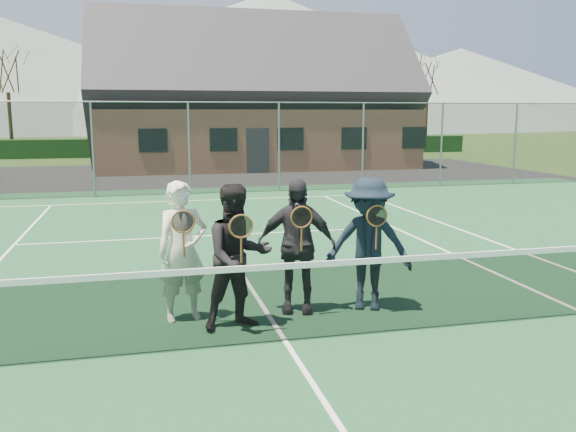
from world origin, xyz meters
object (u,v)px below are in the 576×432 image
tennis_net (285,299)px  player_d (368,244)px  player_a (183,251)px  player_b (238,257)px  clubhouse (252,86)px  player_c (296,246)px

tennis_net → player_d: size_ratio=6.49×
player_a → player_b: same height
clubhouse → player_a: (-5.09, -22.91, -3.07)m
tennis_net → player_b: size_ratio=6.49×
player_c → player_d: same height
player_a → player_d: size_ratio=1.00×
tennis_net → clubhouse: size_ratio=0.75×
player_a → clubhouse: bearing=77.5°
clubhouse → player_a: clubhouse is taller
clubhouse → player_a: size_ratio=8.67×
clubhouse → player_c: 23.41m
player_b → player_c: 0.97m
player_c → player_a: bearing=179.5°
clubhouse → player_a: bearing=-102.5°
clubhouse → player_c: clubhouse is taller
tennis_net → clubhouse: bearing=80.5°
tennis_net → clubhouse: clubhouse is taller
player_c → player_d: bearing=-8.1°
tennis_net → player_b: 0.86m
player_d → player_c: bearing=171.9°
player_a → player_d: (2.46, -0.15, -0.00)m
tennis_net → player_a: player_a is taller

